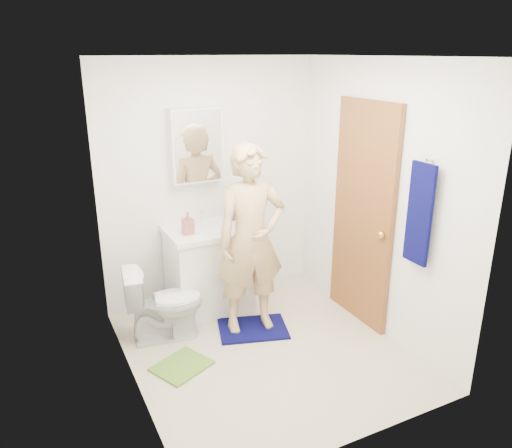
{
  "coord_description": "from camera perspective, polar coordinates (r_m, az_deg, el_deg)",
  "views": [
    {
      "loc": [
        -1.71,
        -3.28,
        2.43
      ],
      "look_at": [
        0.03,
        0.25,
        1.07
      ],
      "focal_mm": 35.0,
      "sensor_mm": 36.0,
      "label": 1
    }
  ],
  "objects": [
    {
      "name": "floor",
      "position": [
        4.43,
        1.09,
        -14.33
      ],
      "size": [
        2.2,
        2.4,
        0.02
      ],
      "primitive_type": "cube",
      "color": "beige",
      "rests_on": "ground"
    },
    {
      "name": "ceiling",
      "position": [
        3.7,
        1.34,
        18.76
      ],
      "size": [
        2.2,
        2.4,
        0.02
      ],
      "primitive_type": "cube",
      "color": "white",
      "rests_on": "ground"
    },
    {
      "name": "wall_back",
      "position": [
        4.96,
        -5.29,
        4.65
      ],
      "size": [
        2.2,
        0.02,
        2.4
      ],
      "primitive_type": "cube",
      "color": "white",
      "rests_on": "ground"
    },
    {
      "name": "wall_front",
      "position": [
        2.95,
        12.16,
        -6.02
      ],
      "size": [
        2.2,
        0.02,
        2.4
      ],
      "primitive_type": "cube",
      "color": "white",
      "rests_on": "ground"
    },
    {
      "name": "wall_left",
      "position": [
        3.55,
        -14.9,
        -1.87
      ],
      "size": [
        0.02,
        2.4,
        2.4
      ],
      "primitive_type": "cube",
      "color": "white",
      "rests_on": "ground"
    },
    {
      "name": "wall_right",
      "position": [
        4.5,
        13.86,
        2.65
      ],
      "size": [
        0.02,
        2.4,
        2.4
      ],
      "primitive_type": "cube",
      "color": "white",
      "rests_on": "ground"
    },
    {
      "name": "vanity_cabinet",
      "position": [
        4.91,
        -5.38,
        -5.4
      ],
      "size": [
        0.75,
        0.55,
        0.8
      ],
      "primitive_type": "cube",
      "color": "white",
      "rests_on": "floor"
    },
    {
      "name": "countertop",
      "position": [
        4.75,
        -5.54,
        -0.74
      ],
      "size": [
        0.79,
        0.59,
        0.05
      ],
      "primitive_type": "cube",
      "color": "white",
      "rests_on": "vanity_cabinet"
    },
    {
      "name": "sink_basin",
      "position": [
        4.75,
        -5.55,
        -0.57
      ],
      "size": [
        0.4,
        0.4,
        0.03
      ],
      "primitive_type": "cylinder",
      "color": "white",
      "rests_on": "countertop"
    },
    {
      "name": "faucet",
      "position": [
        4.89,
        -6.33,
        0.85
      ],
      "size": [
        0.03,
        0.03,
        0.12
      ],
      "primitive_type": "cylinder",
      "color": "silver",
      "rests_on": "countertop"
    },
    {
      "name": "medicine_cabinet",
      "position": [
        4.76,
        -6.83,
        8.91
      ],
      "size": [
        0.5,
        0.12,
        0.7
      ],
      "primitive_type": "cube",
      "color": "white",
      "rests_on": "wall_back"
    },
    {
      "name": "mirror_panel",
      "position": [
        4.7,
        -6.57,
        8.8
      ],
      "size": [
        0.46,
        0.01,
        0.66
      ],
      "primitive_type": "cube",
      "color": "white",
      "rests_on": "wall_back"
    },
    {
      "name": "door",
      "position": [
        4.63,
        12.08,
        0.99
      ],
      "size": [
        0.05,
        0.8,
        2.05
      ],
      "primitive_type": "cube",
      "color": "#9E5D2B",
      "rests_on": "ground"
    },
    {
      "name": "door_knob",
      "position": [
        4.4,
        14.15,
        -1.18
      ],
      "size": [
        0.07,
        0.07,
        0.07
      ],
      "primitive_type": "sphere",
      "color": "gold",
      "rests_on": "door"
    },
    {
      "name": "towel",
      "position": [
        4.03,
        18.18,
        1.08
      ],
      "size": [
        0.03,
        0.24,
        0.8
      ],
      "primitive_type": "cube",
      "color": "#070845",
      "rests_on": "wall_right"
    },
    {
      "name": "towel_hook",
      "position": [
        3.96,
        19.23,
        6.94
      ],
      "size": [
        0.06,
        0.02,
        0.02
      ],
      "primitive_type": "cylinder",
      "rotation": [
        0.0,
        1.57,
        0.0
      ],
      "color": "silver",
      "rests_on": "wall_right"
    },
    {
      "name": "toilet",
      "position": [
        4.51,
        -10.43,
        -8.85
      ],
      "size": [
        0.72,
        0.47,
        0.68
      ],
      "primitive_type": "imported",
      "rotation": [
        0.0,
        0.0,
        1.42
      ],
      "color": "white",
      "rests_on": "floor"
    },
    {
      "name": "bath_mat",
      "position": [
        4.7,
        -0.36,
        -11.87
      ],
      "size": [
        0.72,
        0.6,
        0.02
      ],
      "primitive_type": "cube",
      "rotation": [
        0.0,
        0.0,
        -0.29
      ],
      "color": "#070845",
      "rests_on": "floor"
    },
    {
      "name": "green_rug",
      "position": [
        4.26,
        -8.49,
        -15.75
      ],
      "size": [
        0.53,
        0.5,
        0.02
      ],
      "primitive_type": "cube",
      "rotation": [
        0.0,
        0.0,
        0.43
      ],
      "color": "#649A33",
      "rests_on": "floor"
    },
    {
      "name": "soap_dispenser",
      "position": [
        4.58,
        -7.8,
        0.11
      ],
      "size": [
        0.1,
        0.1,
        0.21
      ],
      "primitive_type": "imported",
      "rotation": [
        0.0,
        0.0,
        0.07
      ],
      "color": "#AE5951",
      "rests_on": "countertop"
    },
    {
      "name": "toothbrush_cup",
      "position": [
        4.95,
        -2.87,
        1.11
      ],
      "size": [
        0.15,
        0.15,
        0.11
      ],
      "primitive_type": "imported",
      "rotation": [
        0.0,
        0.0,
        -0.12
      ],
      "color": "#5E3E89",
      "rests_on": "countertop"
    },
    {
      "name": "man",
      "position": [
        4.36,
        -0.57,
        -1.84
      ],
      "size": [
        0.67,
        0.48,
        1.7
      ],
      "primitive_type": "imported",
      "rotation": [
        0.0,
        0.0,
        -0.13
      ],
      "color": "tan",
      "rests_on": "bath_mat"
    }
  ]
}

